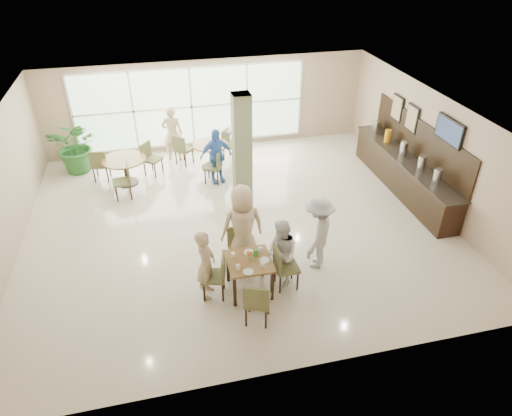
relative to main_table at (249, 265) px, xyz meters
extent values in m
plane|color=beige|center=(0.23, 2.46, -0.65)|extent=(10.00, 10.00, 0.00)
plane|color=white|center=(0.23, 2.46, 2.15)|extent=(10.00, 10.00, 0.00)
plane|color=tan|center=(0.23, 6.96, 0.75)|extent=(10.00, 0.00, 10.00)
plane|color=tan|center=(0.23, -2.04, 0.75)|extent=(10.00, 0.00, 10.00)
plane|color=tan|center=(-4.77, 2.46, 0.75)|extent=(0.00, 9.00, 9.00)
plane|color=tan|center=(5.23, 2.46, 0.75)|extent=(0.00, 9.00, 9.00)
plane|color=silver|center=(-0.27, 6.93, 0.75)|extent=(7.00, 0.00, 7.00)
cube|color=#66704D|center=(0.63, 3.66, 0.75)|extent=(0.45, 0.45, 2.80)
cube|color=brown|center=(0.00, 0.00, 0.08)|extent=(0.87, 0.87, 0.05)
cube|color=black|center=(-0.36, -0.36, -0.30)|extent=(0.06, 0.06, 0.70)
cube|color=black|center=(0.36, -0.36, -0.30)|extent=(0.06, 0.06, 0.70)
cube|color=black|center=(-0.36, 0.36, -0.30)|extent=(0.06, 0.06, 0.70)
cube|color=black|center=(0.36, 0.36, -0.30)|extent=(0.06, 0.06, 0.70)
cylinder|color=brown|center=(-2.38, 5.08, 0.08)|extent=(1.19, 1.19, 0.04)
cylinder|color=black|center=(-2.38, 5.08, -0.29)|extent=(0.10, 0.10, 0.71)
cylinder|color=black|center=(-2.38, 5.08, -0.63)|extent=(0.60, 0.60, 0.03)
cylinder|color=brown|center=(0.07, 5.50, 0.08)|extent=(1.03, 1.03, 0.04)
cylinder|color=black|center=(0.07, 5.50, -0.29)|extent=(0.10, 0.10, 0.71)
cylinder|color=black|center=(0.07, 5.50, -0.63)|extent=(0.60, 0.60, 0.03)
cylinder|color=white|center=(0.20, -0.26, 0.15)|extent=(0.08, 0.08, 0.10)
cylinder|color=white|center=(0.27, 0.22, 0.15)|extent=(0.08, 0.08, 0.10)
cylinder|color=white|center=(-0.26, -0.20, 0.15)|extent=(0.08, 0.08, 0.10)
cylinder|color=white|center=(-0.28, 0.17, 0.15)|extent=(0.08, 0.08, 0.10)
cylinder|color=white|center=(-0.09, -0.33, 0.11)|extent=(0.20, 0.20, 0.01)
cylinder|color=white|center=(0.05, 0.24, 0.11)|extent=(0.20, 0.20, 0.01)
cylinder|color=white|center=(0.29, -0.07, 0.11)|extent=(0.20, 0.20, 0.01)
cylinder|color=#99B27F|center=(0.00, 0.00, 0.16)|extent=(0.07, 0.07, 0.12)
sphere|color=orange|center=(0.03, 0.00, 0.27)|extent=(0.07, 0.07, 0.07)
sphere|color=orange|center=(-0.02, 0.03, 0.27)|extent=(0.07, 0.07, 0.07)
sphere|color=orange|center=(-0.01, -0.03, 0.27)|extent=(0.07, 0.07, 0.07)
cube|color=green|center=(0.15, 0.10, 0.18)|extent=(0.10, 0.03, 0.15)
cube|color=black|center=(4.91, 2.96, -0.20)|extent=(0.60, 4.60, 0.90)
cube|color=black|center=(4.91, 2.96, 0.27)|extent=(0.64, 4.70, 0.04)
cube|color=black|center=(5.20, 2.96, 0.80)|extent=(0.04, 4.60, 1.00)
cylinder|color=silver|center=(4.91, 1.56, 0.49)|extent=(0.20, 0.20, 0.40)
cylinder|color=silver|center=(4.91, 2.26, 0.49)|extent=(0.20, 0.20, 0.40)
cylinder|color=silver|center=(4.91, 3.16, 0.49)|extent=(0.20, 0.20, 0.40)
cylinder|color=orange|center=(4.91, 4.06, 0.47)|extent=(0.18, 0.18, 0.36)
cube|color=silver|center=(4.91, 4.76, 0.47)|extent=(0.18, 0.30, 0.36)
cube|color=black|center=(5.17, 1.86, 1.50)|extent=(0.06, 1.00, 0.58)
cube|color=#7F99CC|center=(5.15, 1.86, 1.50)|extent=(0.01, 0.92, 0.50)
cube|color=black|center=(5.18, 3.46, 1.20)|extent=(0.04, 0.55, 0.70)
cube|color=olive|center=(5.16, 3.46, 1.20)|extent=(0.01, 0.47, 0.62)
cube|color=black|center=(5.18, 4.26, 1.20)|extent=(0.04, 0.55, 0.70)
cube|color=olive|center=(5.16, 4.26, 1.20)|extent=(0.01, 0.47, 0.62)
imported|color=#2A6A2A|center=(-3.69, 6.15, 0.15)|extent=(1.82, 1.82, 1.59)
imported|color=tan|center=(-0.83, 0.08, 0.10)|extent=(0.50, 0.62, 1.49)
imported|color=tan|center=(0.06, 0.88, 0.29)|extent=(0.96, 0.59, 1.87)
imported|color=white|center=(0.67, 0.10, 0.08)|extent=(0.65, 0.78, 1.45)
imported|color=#B5B5B8|center=(1.57, 0.46, 0.18)|extent=(1.13, 1.23, 1.66)
imported|color=#437BCB|center=(0.09, 4.58, 0.14)|extent=(1.01, 0.70, 1.58)
imported|color=white|center=(0.92, 5.46, 0.14)|extent=(0.99, 1.57, 1.57)
imported|color=tan|center=(-0.96, 6.27, 0.21)|extent=(0.68, 0.50, 1.71)
camera|label=1|loc=(-1.45, -6.69, 5.64)|focal=32.00mm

